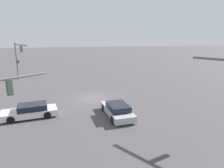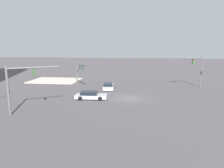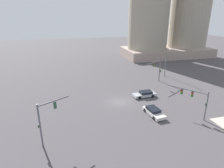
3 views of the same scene
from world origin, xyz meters
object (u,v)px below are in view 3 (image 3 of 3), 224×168
(traffic_signal_near_corner, at_px, (46,117))
(sedan_car_approaching, at_px, (145,94))
(traffic_signal_cross_street, at_px, (157,67))
(sedan_car_waiting_far, at_px, (154,112))
(traffic_signal_opposite_side, at_px, (195,97))
(streetlamp_curved_arm, at_px, (166,60))

(traffic_signal_near_corner, relative_size, sedan_car_approaching, 1.24)
(traffic_signal_cross_street, distance_m, sedan_car_waiting_far, 17.91)
(sedan_car_approaching, bearing_deg, traffic_signal_opposite_side, 111.25)
(sedan_car_waiting_far, bearing_deg, traffic_signal_opposite_side, 63.77)
(traffic_signal_near_corner, bearing_deg, sedan_car_approaching, -0.49)
(streetlamp_curved_arm, height_order, sedan_car_waiting_far, streetlamp_curved_arm)
(traffic_signal_opposite_side, bearing_deg, traffic_signal_near_corner, 58.84)
(traffic_signal_cross_street, bearing_deg, traffic_signal_opposite_side, 51.91)
(traffic_signal_near_corner, bearing_deg, sedan_car_waiting_far, -19.47)
(streetlamp_curved_arm, relative_size, sedan_car_approaching, 1.64)
(traffic_signal_near_corner, height_order, sedan_car_approaching, traffic_signal_near_corner)
(traffic_signal_opposite_side, height_order, sedan_car_waiting_far, traffic_signal_opposite_side)
(sedan_car_waiting_far, bearing_deg, traffic_signal_near_corner, -84.49)
(traffic_signal_opposite_side, distance_m, traffic_signal_cross_street, 17.82)
(sedan_car_waiting_far, bearing_deg, traffic_signal_cross_street, 145.19)
(traffic_signal_opposite_side, xyz_separation_m, streetlamp_curved_arm, (6.66, 21.73, 1.13))
(traffic_signal_near_corner, height_order, sedan_car_waiting_far, traffic_signal_near_corner)
(sedan_car_approaching, distance_m, sedan_car_waiting_far, 7.85)
(traffic_signal_opposite_side, bearing_deg, streetlamp_curved_arm, -52.40)
(traffic_signal_opposite_side, relative_size, traffic_signal_cross_street, 1.01)
(traffic_signal_near_corner, xyz_separation_m, streetlamp_curved_arm, (29.91, 23.43, 0.64))
(traffic_signal_cross_street, height_order, streetlamp_curved_arm, streetlamp_curved_arm)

